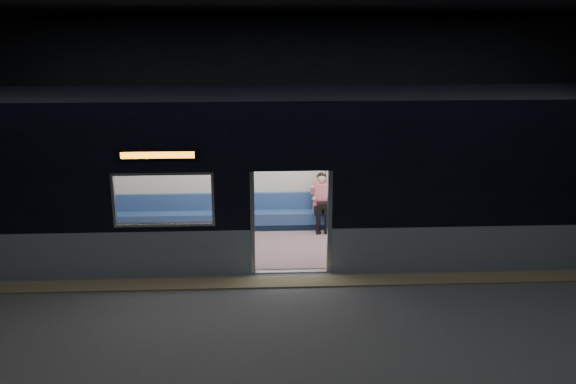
{
  "coord_description": "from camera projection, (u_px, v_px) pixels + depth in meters",
  "views": [
    {
      "loc": [
        -0.62,
        -10.01,
        4.73
      ],
      "look_at": [
        0.0,
        2.3,
        1.28
      ],
      "focal_mm": 38.0,
      "sensor_mm": 36.0,
      "label": 1
    }
  ],
  "objects": [
    {
      "name": "tactile_strip",
      "position": [
        293.0,
        282.0,
        11.45
      ],
      "size": [
        22.8,
        0.5,
        0.03
      ],
      "primitive_type": "cube",
      "color": "#8C7F59",
      "rests_on": "station_floor"
    },
    {
      "name": "transit_map",
      "position": [
        443.0,
        165.0,
        14.42
      ],
      "size": [
        0.99,
        0.03,
        0.64
      ],
      "primitive_type": "cube",
      "color": "white",
      "rests_on": "metro_car"
    },
    {
      "name": "passenger",
      "position": [
        321.0,
        198.0,
        14.17
      ],
      "size": [
        0.42,
        0.68,
        1.33
      ],
      "rotation": [
        0.0,
        0.0,
        -0.17
      ],
      "color": "black",
      "rests_on": "metro_car"
    },
    {
      "name": "metro_car",
      "position": [
        287.0,
        163.0,
        12.88
      ],
      "size": [
        18.0,
        3.04,
        3.35
      ],
      "color": "#8F9DAA",
      "rests_on": "station_floor"
    },
    {
      "name": "station_envelope",
      "position": [
        295.0,
        90.0,
        9.94
      ],
      "size": [
        24.0,
        14.0,
        5.0
      ],
      "color": "black",
      "rests_on": "station_floor"
    },
    {
      "name": "station_floor",
      "position": [
        294.0,
        295.0,
        10.93
      ],
      "size": [
        24.0,
        14.0,
        0.01
      ],
      "primitive_type": "cube",
      "color": "#47494C",
      "rests_on": "ground"
    },
    {
      "name": "handbag",
      "position": [
        323.0,
        205.0,
        14.0
      ],
      "size": [
        0.28,
        0.25,
        0.13
      ],
      "primitive_type": "cube",
      "rotation": [
        0.0,
        0.0,
        0.1
      ],
      "color": "black",
      "rests_on": "passenger"
    }
  ]
}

